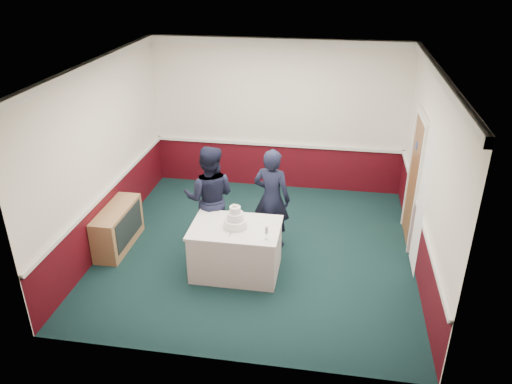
% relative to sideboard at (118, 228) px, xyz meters
% --- Properties ---
extents(ground, '(5.00, 5.00, 0.00)m').
position_rel_sideboard_xyz_m(ground, '(2.28, 0.27, -0.35)').
color(ground, '#132B30').
rests_on(ground, ground).
extents(room_shell, '(5.00, 5.00, 3.00)m').
position_rel_sideboard_xyz_m(room_shell, '(2.36, 0.88, 1.62)').
color(room_shell, white).
rests_on(room_shell, ground).
extents(sideboard, '(0.41, 1.20, 0.70)m').
position_rel_sideboard_xyz_m(sideboard, '(0.00, 0.00, 0.00)').
color(sideboard, tan).
rests_on(sideboard, ground).
extents(cake_table, '(1.32, 0.92, 0.79)m').
position_rel_sideboard_xyz_m(cake_table, '(2.06, -0.40, 0.05)').
color(cake_table, white).
rests_on(cake_table, ground).
extents(wedding_cake, '(0.35, 0.35, 0.36)m').
position_rel_sideboard_xyz_m(wedding_cake, '(2.06, -0.40, 0.55)').
color(wedding_cake, white).
rests_on(wedding_cake, cake_table).
extents(cake_knife, '(0.02, 0.22, 0.00)m').
position_rel_sideboard_xyz_m(cake_knife, '(2.03, -0.60, 0.44)').
color(cake_knife, silver).
rests_on(cake_knife, cake_table).
extents(champagne_flute, '(0.05, 0.05, 0.21)m').
position_rel_sideboard_xyz_m(champagne_flute, '(2.56, -0.68, 0.58)').
color(champagne_flute, silver).
rests_on(champagne_flute, cake_table).
extents(person_man, '(0.90, 0.72, 1.75)m').
position_rel_sideboard_xyz_m(person_man, '(1.50, 0.29, 0.52)').
color(person_man, black).
rests_on(person_man, ground).
extents(person_woman, '(0.69, 0.53, 1.70)m').
position_rel_sideboard_xyz_m(person_woman, '(2.47, 0.48, 0.50)').
color(person_woman, black).
rests_on(person_woman, ground).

